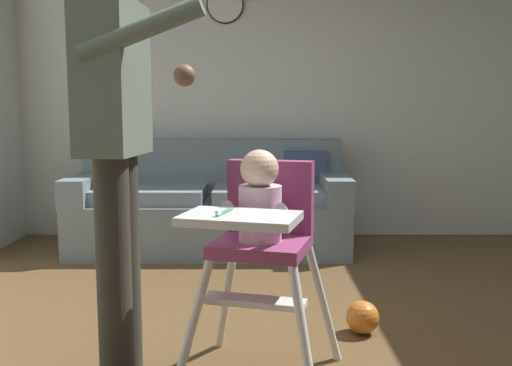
% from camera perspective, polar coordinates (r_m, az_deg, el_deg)
% --- Properties ---
extents(wall_far, '(5.32, 0.06, 2.79)m').
position_cam_1_polar(wall_far, '(5.02, 2.82, 10.62)').
color(wall_far, silver).
rests_on(wall_far, ground).
extents(couch, '(2.14, 0.86, 0.86)m').
position_cam_1_polar(couch, '(4.57, -4.15, -2.44)').
color(couch, slate).
rests_on(couch, ground).
extents(high_chair, '(0.74, 0.83, 0.96)m').
position_cam_1_polar(high_chair, '(2.28, 0.78, -4.10)').
color(high_chair, white).
rests_on(high_chair, ground).
extents(adult_standing, '(0.51, 0.53, 1.72)m').
position_cam_1_polar(adult_standing, '(2.36, -13.47, 3.87)').
color(adult_standing, '#33312A').
rests_on(adult_standing, ground).
extents(toy_ball, '(0.16, 0.16, 0.16)m').
position_cam_1_polar(toy_ball, '(2.97, 10.83, -13.03)').
color(toy_ball, orange).
rests_on(toy_ball, ground).
extents(wall_clock, '(0.32, 0.04, 0.32)m').
position_cam_1_polar(wall_clock, '(5.05, -2.83, 17.32)').
color(wall_clock, white).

